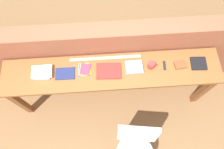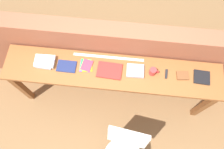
% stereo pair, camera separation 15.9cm
% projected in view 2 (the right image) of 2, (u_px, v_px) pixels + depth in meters
% --- Properties ---
extents(ground_plane, '(40.00, 40.00, 0.00)m').
position_uv_depth(ground_plane, '(110.00, 114.00, 3.17)').
color(ground_plane, brown).
extents(brick_wall_back, '(6.00, 0.20, 1.21)m').
position_uv_depth(brick_wall_back, '(115.00, 56.00, 2.85)').
color(brick_wall_back, '#935138').
rests_on(brick_wall_back, ground).
extents(sideboard, '(2.50, 0.44, 0.88)m').
position_uv_depth(sideboard, '(112.00, 76.00, 2.59)').
color(sideboard, brown).
rests_on(sideboard, ground).
extents(book_stack_leftmost, '(0.23, 0.17, 0.06)m').
position_uv_depth(book_stack_leftmost, '(45.00, 62.00, 2.48)').
color(book_stack_leftmost, '#9E9EA3').
rests_on(book_stack_leftmost, sideboard).
extents(magazine_cycling, '(0.22, 0.15, 0.01)m').
position_uv_depth(magazine_cycling, '(67.00, 66.00, 2.48)').
color(magazine_cycling, navy).
rests_on(magazine_cycling, sideboard).
extents(pamphlet_pile_colourful, '(0.16, 0.17, 0.01)m').
position_uv_depth(pamphlet_pile_colourful, '(86.00, 65.00, 2.49)').
color(pamphlet_pile_colourful, purple).
rests_on(pamphlet_pile_colourful, sideboard).
extents(book_open_centre, '(0.29, 0.21, 0.02)m').
position_uv_depth(book_open_centre, '(109.00, 70.00, 2.46)').
color(book_open_centre, red).
rests_on(book_open_centre, sideboard).
extents(book_grey_hardcover, '(0.20, 0.17, 0.03)m').
position_uv_depth(book_grey_hardcover, '(135.00, 71.00, 2.45)').
color(book_grey_hardcover, '#9E9EA3').
rests_on(book_grey_hardcover, sideboard).
extents(mug, '(0.11, 0.08, 0.09)m').
position_uv_depth(mug, '(153.00, 71.00, 2.42)').
color(mug, red).
rests_on(mug, sideboard).
extents(multitool_folded, '(0.03, 0.11, 0.02)m').
position_uv_depth(multitool_folded, '(166.00, 74.00, 2.44)').
color(multitool_folded, black).
rests_on(multitool_folded, sideboard).
extents(leather_journal_brown, '(0.14, 0.11, 0.02)m').
position_uv_depth(leather_journal_brown, '(183.00, 76.00, 2.43)').
color(leather_journal_brown, brown).
rests_on(leather_journal_brown, sideboard).
extents(book_repair_rightmost, '(0.18, 0.17, 0.02)m').
position_uv_depth(book_repair_rightmost, '(202.00, 77.00, 2.43)').
color(book_repair_rightmost, black).
rests_on(book_repair_rightmost, sideboard).
extents(ruler_metal_back_edge, '(0.82, 0.03, 0.00)m').
position_uv_depth(ruler_metal_back_edge, '(109.00, 57.00, 2.53)').
color(ruler_metal_back_edge, silver).
rests_on(ruler_metal_back_edge, sideboard).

